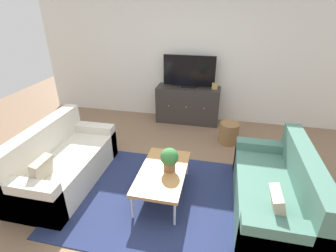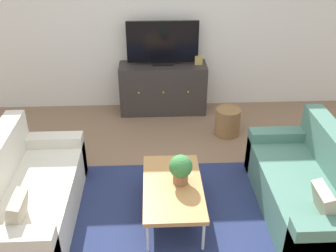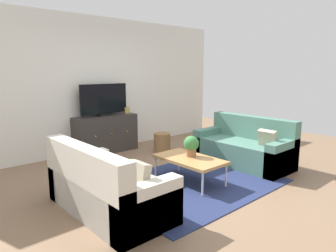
% 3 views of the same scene
% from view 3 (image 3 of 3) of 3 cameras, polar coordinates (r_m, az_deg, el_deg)
% --- Properties ---
extents(ground_plane, '(10.00, 10.00, 0.00)m').
position_cam_3_polar(ground_plane, '(4.69, 3.04, -10.24)').
color(ground_plane, '#84664C').
extents(wall_back, '(6.40, 0.12, 2.70)m').
position_cam_3_polar(wall_back, '(6.45, -13.21, 7.44)').
color(wall_back, silver).
rests_on(wall_back, ground_plane).
extents(area_rug, '(2.50, 1.90, 0.01)m').
position_cam_3_polar(area_rug, '(4.59, 4.38, -10.64)').
color(area_rug, navy).
rests_on(area_rug, ground_plane).
extents(couch_left_side, '(0.80, 1.66, 0.84)m').
position_cam_3_polar(couch_left_side, '(3.70, -11.93, -11.59)').
color(couch_left_side, beige).
rests_on(couch_left_side, ground_plane).
extents(couch_right_side, '(0.80, 1.66, 0.84)m').
position_cam_3_polar(couch_right_side, '(5.61, 14.24, -4.05)').
color(couch_right_side, '#4C7A6B').
rests_on(couch_right_side, ground_plane).
extents(coffee_table, '(0.58, 1.05, 0.38)m').
position_cam_3_polar(coffee_table, '(4.55, 4.03, -6.29)').
color(coffee_table, '#B7844C').
rests_on(coffee_table, ground_plane).
extents(potted_plant, '(0.23, 0.23, 0.31)m').
position_cam_3_polar(potted_plant, '(4.58, 4.37, -3.57)').
color(potted_plant, '#936042').
rests_on(potted_plant, coffee_table).
extents(tv_console, '(1.28, 0.47, 0.75)m').
position_cam_3_polar(tv_console, '(6.34, -11.54, -1.45)').
color(tv_console, '#332D2B').
rests_on(tv_console, ground_plane).
extents(flat_screen_tv, '(1.03, 0.16, 0.64)m').
position_cam_3_polar(flat_screen_tv, '(6.25, -11.86, 4.80)').
color(flat_screen_tv, black).
rests_on(flat_screen_tv, tv_console).
extents(mantel_clock, '(0.11, 0.07, 0.13)m').
position_cam_3_polar(mantel_clock, '(6.54, -7.74, 2.94)').
color(mantel_clock, tan).
rests_on(mantel_clock, tv_console).
extents(wicker_basket, '(0.34, 0.34, 0.38)m').
position_cam_3_polar(wicker_basket, '(6.27, -1.11, -3.08)').
color(wicker_basket, olive).
rests_on(wicker_basket, ground_plane).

